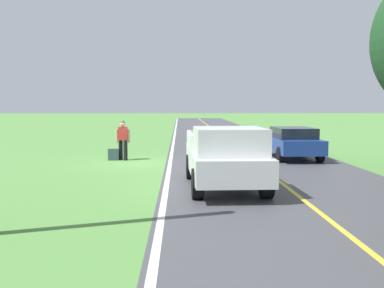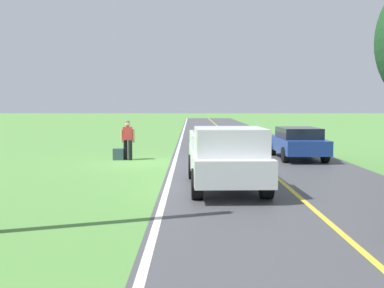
{
  "view_description": "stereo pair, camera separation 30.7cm",
  "coord_description": "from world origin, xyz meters",
  "px_view_note": "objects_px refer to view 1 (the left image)",
  "views": [
    {
      "loc": [
        -1.57,
        19.35,
        2.47
      ],
      "look_at": [
        -1.89,
        6.99,
        1.4
      ],
      "focal_mm": 43.65,
      "sensor_mm": 36.0,
      "label": 1
    },
    {
      "loc": [
        -1.87,
        19.35,
        2.47
      ],
      "look_at": [
        -1.89,
        6.99,
        1.4
      ],
      "focal_mm": 43.65,
      "sensor_mm": 36.0,
      "label": 2
    }
  ],
  "objects_px": {
    "hitchhiker_walking": "(123,138)",
    "suitcase_carried": "(113,154)",
    "sedan_near_oncoming": "(292,142)",
    "pickup_truck_passing": "(225,156)"
  },
  "relations": [
    {
      "from": "hitchhiker_walking",
      "to": "suitcase_carried",
      "type": "xyz_separation_m",
      "value": [
        0.41,
        0.11,
        -0.73
      ]
    },
    {
      "from": "suitcase_carried",
      "to": "sedan_near_oncoming",
      "type": "distance_m",
      "value": 8.0
    },
    {
      "from": "hitchhiker_walking",
      "to": "suitcase_carried",
      "type": "distance_m",
      "value": 0.84
    },
    {
      "from": "pickup_truck_passing",
      "to": "sedan_near_oncoming",
      "type": "distance_m",
      "value": 8.3
    },
    {
      "from": "pickup_truck_passing",
      "to": "sedan_near_oncoming",
      "type": "xyz_separation_m",
      "value": [
        -3.75,
        -7.4,
        -0.21
      ]
    },
    {
      "from": "hitchhiker_walking",
      "to": "sedan_near_oncoming",
      "type": "relative_size",
      "value": 0.39
    },
    {
      "from": "suitcase_carried",
      "to": "pickup_truck_passing",
      "type": "distance_m",
      "value": 8.15
    },
    {
      "from": "sedan_near_oncoming",
      "to": "suitcase_carried",
      "type": "bearing_deg",
      "value": 3.32
    },
    {
      "from": "hitchhiker_walking",
      "to": "pickup_truck_passing",
      "type": "xyz_separation_m",
      "value": [
        -3.81,
        7.04,
        -0.01
      ]
    },
    {
      "from": "hitchhiker_walking",
      "to": "pickup_truck_passing",
      "type": "bearing_deg",
      "value": 118.41
    }
  ]
}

